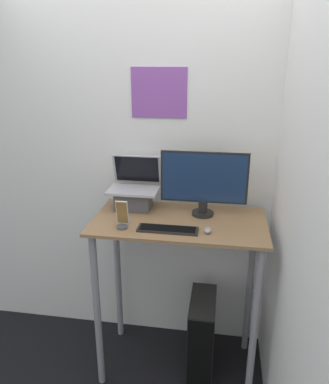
{
  "coord_description": "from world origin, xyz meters",
  "views": [
    {
      "loc": [
        0.25,
        -1.83,
        2.08
      ],
      "look_at": [
        -0.09,
        0.29,
        1.31
      ],
      "focal_mm": 35.0,
      "sensor_mm": 36.0,
      "label": 1
    }
  ],
  "objects_px": {
    "mouse": "(208,230)",
    "computer_tower": "(202,335)",
    "laptop": "(134,194)",
    "monitor": "(204,183)",
    "keyboard": "(168,229)",
    "cell_phone": "(122,218)"
  },
  "relations": [
    {
      "from": "mouse",
      "to": "computer_tower",
      "type": "distance_m",
      "value": 0.88
    },
    {
      "from": "computer_tower",
      "to": "mouse",
      "type": "bearing_deg",
      "value": -84.01
    },
    {
      "from": "laptop",
      "to": "monitor",
      "type": "distance_m",
      "value": 0.48
    },
    {
      "from": "monitor",
      "to": "keyboard",
      "type": "height_order",
      "value": "monitor"
    },
    {
      "from": "monitor",
      "to": "keyboard",
      "type": "distance_m",
      "value": 0.39
    },
    {
      "from": "mouse",
      "to": "cell_phone",
      "type": "relative_size",
      "value": 0.39
    },
    {
      "from": "keyboard",
      "to": "cell_phone",
      "type": "height_order",
      "value": "cell_phone"
    },
    {
      "from": "keyboard",
      "to": "cell_phone",
      "type": "xyz_separation_m",
      "value": [
        -0.27,
        -0.0,
        0.05
      ]
    },
    {
      "from": "keyboard",
      "to": "cell_phone",
      "type": "distance_m",
      "value": 0.28
    },
    {
      "from": "mouse",
      "to": "computer_tower",
      "type": "xyz_separation_m",
      "value": [
        -0.02,
        0.14,
        -0.87
      ]
    },
    {
      "from": "monitor",
      "to": "cell_phone",
      "type": "xyz_separation_m",
      "value": [
        -0.46,
        -0.27,
        -0.16
      ]
    },
    {
      "from": "laptop",
      "to": "mouse",
      "type": "distance_m",
      "value": 0.6
    },
    {
      "from": "cell_phone",
      "to": "keyboard",
      "type": "bearing_deg",
      "value": 0.46
    },
    {
      "from": "laptop",
      "to": "computer_tower",
      "type": "distance_m",
      "value": 1.08
    },
    {
      "from": "monitor",
      "to": "mouse",
      "type": "relative_size",
      "value": 8.18
    },
    {
      "from": "keyboard",
      "to": "computer_tower",
      "type": "height_order",
      "value": "keyboard"
    },
    {
      "from": "monitor",
      "to": "mouse",
      "type": "distance_m",
      "value": 0.33
    },
    {
      "from": "cell_phone",
      "to": "mouse",
      "type": "bearing_deg",
      "value": 1.34
    },
    {
      "from": "laptop",
      "to": "keyboard",
      "type": "relative_size",
      "value": 0.95
    },
    {
      "from": "laptop",
      "to": "monitor",
      "type": "bearing_deg",
      "value": -5.51
    },
    {
      "from": "laptop",
      "to": "computer_tower",
      "type": "relative_size",
      "value": 0.6
    },
    {
      "from": "keyboard",
      "to": "mouse",
      "type": "distance_m",
      "value": 0.23
    }
  ]
}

